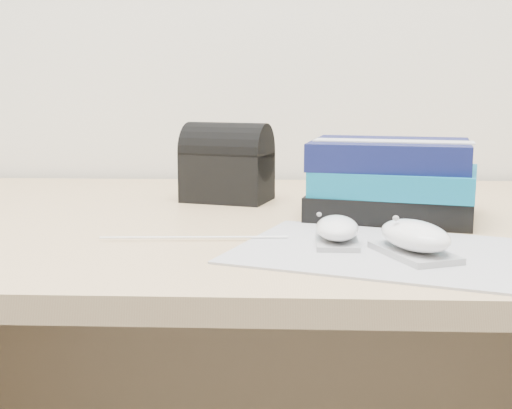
{
  "coord_description": "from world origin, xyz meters",
  "views": [
    {
      "loc": [
        -0.07,
        0.55,
        0.93
      ],
      "look_at": [
        -0.11,
        1.45,
        0.77
      ],
      "focal_mm": 50.0,
      "sensor_mm": 36.0,
      "label": 1
    }
  ],
  "objects_px": {
    "mouse_rear": "(337,230)",
    "desk": "(330,352)",
    "book_stack": "(392,180)",
    "pouch": "(227,163)",
    "mouse_front": "(415,238)"
  },
  "relations": [
    {
      "from": "desk",
      "to": "mouse_rear",
      "type": "height_order",
      "value": "mouse_rear"
    },
    {
      "from": "mouse_rear",
      "to": "book_stack",
      "type": "relative_size",
      "value": 0.35
    },
    {
      "from": "pouch",
      "to": "desk",
      "type": "bearing_deg",
      "value": -24.26
    },
    {
      "from": "desk",
      "to": "mouse_front",
      "type": "relative_size",
      "value": 12.82
    },
    {
      "from": "book_stack",
      "to": "pouch",
      "type": "xyz_separation_m",
      "value": [
        -0.25,
        0.14,
        0.01
      ]
    },
    {
      "from": "mouse_front",
      "to": "book_stack",
      "type": "distance_m",
      "value": 0.25
    },
    {
      "from": "mouse_front",
      "to": "book_stack",
      "type": "xyz_separation_m",
      "value": [
        0.01,
        0.25,
        0.03
      ]
    },
    {
      "from": "pouch",
      "to": "mouse_front",
      "type": "bearing_deg",
      "value": -57.43
    },
    {
      "from": "mouse_front",
      "to": "book_stack",
      "type": "height_order",
      "value": "book_stack"
    },
    {
      "from": "desk",
      "to": "pouch",
      "type": "height_order",
      "value": "pouch"
    },
    {
      "from": "mouse_rear",
      "to": "desk",
      "type": "bearing_deg",
      "value": 87.72
    },
    {
      "from": "desk",
      "to": "book_stack",
      "type": "relative_size",
      "value": 5.95
    },
    {
      "from": "desk",
      "to": "mouse_front",
      "type": "height_order",
      "value": "mouse_front"
    },
    {
      "from": "mouse_rear",
      "to": "book_stack",
      "type": "bearing_deg",
      "value": 64.24
    },
    {
      "from": "desk",
      "to": "pouch",
      "type": "xyz_separation_m",
      "value": [
        -0.17,
        0.08,
        0.3
      ]
    }
  ]
}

